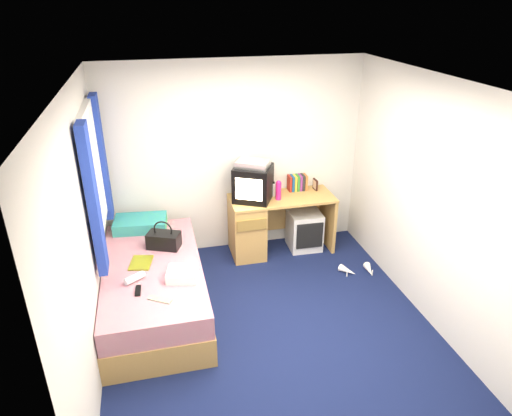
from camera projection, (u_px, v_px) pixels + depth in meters
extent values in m
plane|color=#0C1438|center=(269.00, 325.00, 4.62)|extent=(3.40, 3.40, 0.00)
plane|color=white|center=(273.00, 83.00, 3.60)|extent=(3.40, 3.40, 0.00)
plane|color=silver|center=(235.00, 159.00, 5.61)|extent=(3.20, 0.00, 3.20)
plane|color=silver|center=(349.00, 348.00, 2.62)|extent=(3.20, 0.00, 3.20)
plane|color=silver|center=(85.00, 239.00, 3.77)|extent=(0.00, 3.40, 3.40)
plane|color=silver|center=(429.00, 202.00, 4.45)|extent=(0.00, 3.40, 3.40)
cube|color=tan|center=(156.00, 296.00, 4.81)|extent=(1.00, 2.00, 0.30)
cube|color=olive|center=(208.00, 311.00, 4.56)|extent=(0.02, 0.70, 0.18)
cube|color=silver|center=(153.00, 274.00, 4.70)|extent=(0.98, 1.98, 0.24)
cube|color=#1B62AF|center=(141.00, 224.00, 5.33)|extent=(0.63, 0.44, 0.13)
cube|color=tan|center=(282.00, 198.00, 5.67)|extent=(1.30, 0.55, 0.03)
cube|color=tan|center=(247.00, 229.00, 5.74)|extent=(0.40, 0.52, 0.72)
cube|color=tan|center=(327.00, 220.00, 5.96)|extent=(0.04, 0.52, 0.72)
cube|color=tan|center=(294.00, 209.00, 6.07)|extent=(0.78, 0.03, 0.55)
cube|color=silver|center=(304.00, 230.00, 5.95)|extent=(0.42, 0.42, 0.50)
cube|color=black|center=(253.00, 183.00, 5.51)|extent=(0.56, 0.55, 0.43)
cube|color=#FFD6A1|center=(249.00, 189.00, 5.34)|extent=(0.29, 0.17, 0.27)
cube|color=silver|center=(253.00, 164.00, 5.41)|extent=(0.46, 0.42, 0.07)
cube|color=maroon|center=(289.00, 183.00, 5.81)|extent=(0.03, 0.13, 0.20)
cube|color=navy|center=(292.00, 183.00, 5.82)|extent=(0.03, 0.13, 0.20)
cube|color=gold|center=(295.00, 183.00, 5.83)|extent=(0.03, 0.13, 0.20)
cube|color=#337F33|center=(297.00, 183.00, 5.84)|extent=(0.03, 0.13, 0.20)
cube|color=#7F337F|center=(300.00, 182.00, 5.84)|extent=(0.03, 0.13, 0.20)
cube|color=#262626|center=(303.00, 182.00, 5.85)|extent=(0.03, 0.13, 0.20)
cube|color=#B26633|center=(305.00, 182.00, 5.86)|extent=(0.03, 0.13, 0.20)
cube|color=black|center=(315.00, 184.00, 5.86)|extent=(0.03, 0.12, 0.14)
cylinder|color=#E9207A|center=(278.00, 191.00, 5.56)|extent=(0.08, 0.08, 0.22)
cylinder|color=silver|center=(274.00, 190.00, 5.67)|extent=(0.05, 0.05, 0.17)
cube|color=black|center=(164.00, 240.00, 4.93)|extent=(0.39, 0.31, 0.17)
torus|color=black|center=(163.00, 230.00, 4.88)|extent=(0.20, 0.10, 0.21)
cube|color=white|center=(183.00, 274.00, 4.40)|extent=(0.34, 0.30, 0.10)
cube|color=#D1D717|center=(141.00, 263.00, 4.66)|extent=(0.26, 0.32, 0.01)
cylinder|color=white|center=(134.00, 278.00, 4.36)|extent=(0.21, 0.17, 0.07)
cube|color=gold|center=(160.00, 300.00, 4.10)|extent=(0.22, 0.17, 0.01)
cube|color=black|center=(138.00, 291.00, 4.22)|extent=(0.06, 0.16, 0.02)
cube|color=silver|center=(92.00, 173.00, 4.46)|extent=(0.02, 0.90, 1.10)
cube|color=white|center=(83.00, 113.00, 4.21)|extent=(0.06, 1.06, 0.08)
cube|color=white|center=(102.00, 226.00, 4.72)|extent=(0.06, 1.06, 0.08)
cube|color=navy|center=(93.00, 201.00, 3.98)|extent=(0.08, 0.24, 1.40)
cube|color=navy|center=(102.00, 158.00, 5.01)|extent=(0.08, 0.24, 1.40)
cone|color=white|center=(348.00, 271.00, 5.45)|extent=(0.19, 0.23, 0.09)
cone|color=white|center=(369.00, 270.00, 5.47)|extent=(0.13, 0.23, 0.09)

